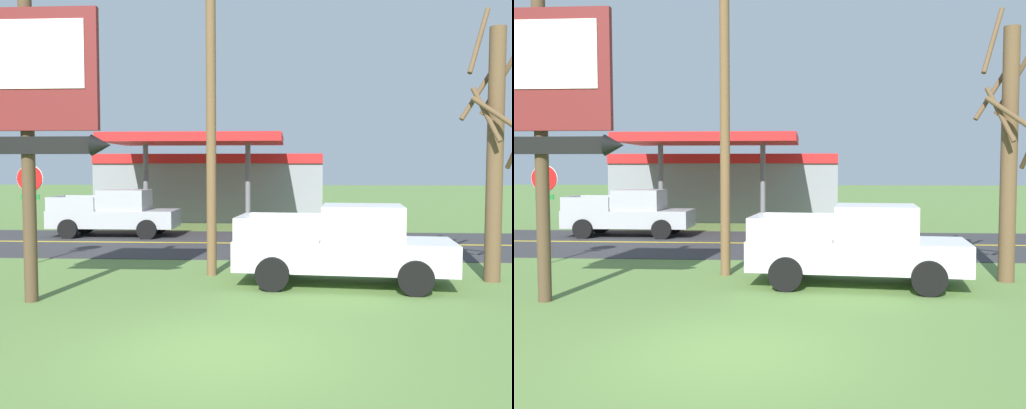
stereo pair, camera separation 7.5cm
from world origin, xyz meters
TOP-DOWN VIEW (x-y plane):
  - ground_plane at (0.00, 0.00)m, footprint 180.00×180.00m
  - road_asphalt at (0.00, 13.00)m, footprint 140.00×8.00m
  - road_centre_line at (0.00, 13.00)m, footprint 126.00×0.20m
  - motel_sign at (-4.45, 3.06)m, footprint 3.43×0.54m
  - stop_sign at (-6.68, 7.93)m, footprint 0.80×0.08m
  - utility_pole at (-1.09, 6.51)m, footprint 1.97×0.26m
  - bare_tree at (6.09, 6.11)m, footprint 1.75×1.75m
  - gas_station at (-3.42, 23.71)m, footprint 12.00×11.50m
  - pickup_white_parked_on_lawn at (2.36, 5.40)m, footprint 5.37×2.62m
  - pickup_silver_on_road at (-6.31, 15.00)m, footprint 5.20×2.24m

SIDE VIEW (x-z plane):
  - ground_plane at x=0.00m, z-range 0.00..0.00m
  - road_asphalt at x=0.00m, z-range 0.00..0.02m
  - road_centre_line at x=0.00m, z-range 0.02..0.03m
  - pickup_white_parked_on_lawn at x=2.36m, z-range -0.02..1.94m
  - pickup_silver_on_road at x=-6.31m, z-range -0.02..1.94m
  - gas_station at x=-3.42m, z-range -0.26..4.14m
  - stop_sign at x=-6.68m, z-range 0.55..3.50m
  - bare_tree at x=6.09m, z-range -0.09..6.87m
  - motel_sign at x=-4.45m, z-range 1.13..7.55m
  - utility_pole at x=-1.09m, z-range 0.32..10.26m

